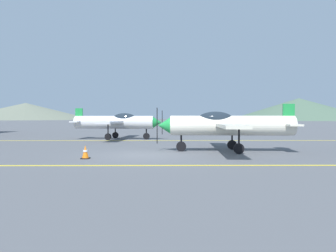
% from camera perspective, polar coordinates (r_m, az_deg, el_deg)
% --- Properties ---
extents(ground_plane, '(400.00, 400.00, 0.00)m').
position_cam_1_polar(ground_plane, '(15.10, -4.37, -5.27)').
color(ground_plane, '#54565B').
extents(apron_line_near, '(80.00, 0.16, 0.01)m').
position_cam_1_polar(apron_line_near, '(11.92, -5.43, -7.15)').
color(apron_line_near, yellow).
rests_on(apron_line_near, ground_plane).
extents(apron_line_far, '(80.00, 0.16, 0.01)m').
position_cam_1_polar(apron_line_far, '(23.88, -2.92, -2.65)').
color(apron_line_far, yellow).
rests_on(apron_line_far, ground_plane).
extents(airplane_near, '(7.23, 8.33, 2.50)m').
position_cam_1_polar(airplane_near, '(16.67, 10.55, 0.22)').
color(airplane_near, silver).
rests_on(airplane_near, ground_plane).
extents(airplane_mid, '(7.28, 8.35, 2.50)m').
position_cam_1_polar(airplane_mid, '(25.57, -9.16, 0.76)').
color(airplane_mid, silver).
rests_on(airplane_mid, ground_plane).
extents(traffic_cone_front, '(0.36, 0.36, 0.59)m').
position_cam_1_polar(traffic_cone_front, '(14.18, -14.77, -4.61)').
color(traffic_cone_front, black).
rests_on(traffic_cone_front, ground_plane).
extents(hill_left, '(71.59, 71.59, 9.06)m').
position_cam_1_polar(hill_left, '(187.73, -24.39, 2.45)').
color(hill_left, slate).
rests_on(hill_left, ground_plane).
extents(hill_centerleft, '(66.81, 66.81, 10.52)m').
position_cam_1_polar(hill_centerleft, '(163.71, 22.63, 2.85)').
color(hill_centerleft, '#4C6651').
rests_on(hill_centerleft, ground_plane).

